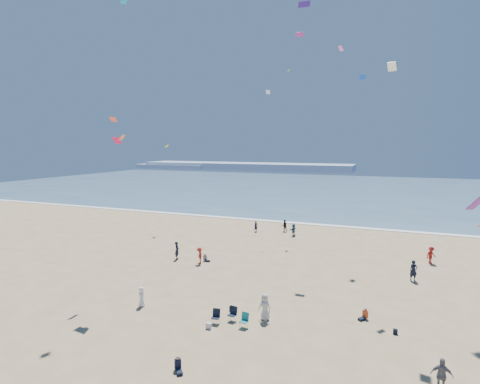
% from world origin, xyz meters
% --- Properties ---
extents(ocean, '(220.00, 100.00, 0.06)m').
position_xyz_m(ocean, '(0.00, 95.00, 0.03)').
color(ocean, '#476B84').
rests_on(ocean, ground).
extents(surf_line, '(220.00, 1.20, 0.08)m').
position_xyz_m(surf_line, '(0.00, 45.00, 0.04)').
color(surf_line, white).
rests_on(surf_line, ground).
extents(headland_far, '(110.00, 20.00, 3.20)m').
position_xyz_m(headland_far, '(-60.00, 170.00, 1.60)').
color(headland_far, '#7A8EA8').
rests_on(headland_far, ground).
extents(headland_near, '(40.00, 14.00, 2.00)m').
position_xyz_m(headland_near, '(-100.00, 165.00, 1.00)').
color(headland_near, '#7A8EA8').
rests_on(headland_near, ground).
extents(standing_flyers, '(32.90, 45.53, 1.93)m').
position_xyz_m(standing_flyers, '(4.49, 19.66, 0.87)').
color(standing_flyers, black).
rests_on(standing_flyers, ground).
extents(seated_group, '(17.64, 29.83, 0.84)m').
position_xyz_m(seated_group, '(1.13, 6.97, 0.42)').
color(seated_group, silver).
rests_on(seated_group, ground).
extents(chair_cluster, '(2.67, 1.48, 1.00)m').
position_xyz_m(chair_cluster, '(0.44, 10.11, 0.50)').
color(chair_cluster, black).
rests_on(chair_cluster, ground).
extents(white_tote, '(0.35, 0.20, 0.40)m').
position_xyz_m(white_tote, '(-0.66, 8.99, 0.20)').
color(white_tote, silver).
rests_on(white_tote, ground).
extents(black_backpack, '(0.30, 0.22, 0.38)m').
position_xyz_m(black_backpack, '(-0.29, 12.06, 0.19)').
color(black_backpack, black).
rests_on(black_backpack, ground).
extents(navy_bag, '(0.28, 0.18, 0.34)m').
position_xyz_m(navy_bag, '(10.98, 12.86, 0.17)').
color(navy_bag, black).
rests_on(navy_bag, ground).
extents(kites_aloft, '(38.11, 42.06, 28.82)m').
position_xyz_m(kites_aloft, '(8.52, 14.22, 15.45)').
color(kites_aloft, yellow).
rests_on(kites_aloft, ground).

